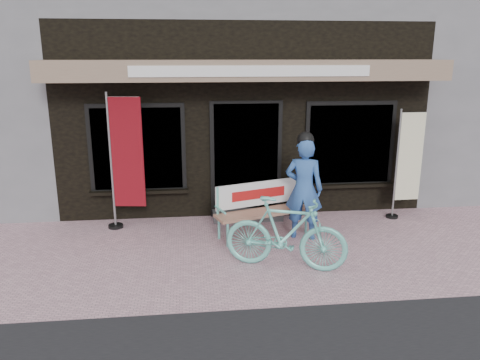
{
  "coord_description": "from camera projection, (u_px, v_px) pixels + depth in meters",
  "views": [
    {
      "loc": [
        -1.07,
        -6.55,
        3.01
      ],
      "look_at": [
        -0.26,
        0.7,
        1.05
      ],
      "focal_mm": 35.0,
      "sensor_mm": 36.0,
      "label": 1
    }
  ],
  "objects": [
    {
      "name": "menu_stand",
      "position": [
        301.0,
        193.0,
        8.96
      ],
      "size": [
        0.44,
        0.15,
        0.87
      ],
      "rotation": [
        0.0,
        0.0,
        0.14
      ],
      "color": "black",
      "rests_on": "ground"
    },
    {
      "name": "storefront",
      "position": [
        231.0,
        56.0,
        11.17
      ],
      "size": [
        7.0,
        6.77,
        6.0
      ],
      "color": "black",
      "rests_on": "ground"
    },
    {
      "name": "nobori_red",
      "position": [
        125.0,
        160.0,
        8.09
      ],
      "size": [
        0.71,
        0.3,
        2.41
      ],
      "rotation": [
        0.0,
        0.0,
        -0.13
      ],
      "color": "gray",
      "rests_on": "ground"
    },
    {
      "name": "ground",
      "position": [
        262.0,
        257.0,
        7.19
      ],
      "size": [
        70.0,
        70.0,
        0.0
      ],
      "primitive_type": "plane",
      "color": "#CA9AA6",
      "rests_on": "ground"
    },
    {
      "name": "person",
      "position": [
        304.0,
        187.0,
        7.75
      ],
      "size": [
        0.73,
        0.6,
        1.81
      ],
      "rotation": [
        0.0,
        0.0,
        -0.35
      ],
      "color": "#305AA5",
      "rests_on": "ground"
    },
    {
      "name": "nobori_cream",
      "position": [
        407.0,
        163.0,
        8.69
      ],
      "size": [
        0.61,
        0.23,
        2.07
      ],
      "rotation": [
        0.0,
        0.0,
        0.03
      ],
      "color": "gray",
      "rests_on": "ground"
    },
    {
      "name": "bench",
      "position": [
        261.0,
        205.0,
        7.99
      ],
      "size": [
        1.72,
        0.92,
        0.91
      ],
      "rotation": [
        0.0,
        0.0,
        0.32
      ],
      "color": "#68CCBC",
      "rests_on": "ground"
    },
    {
      "name": "bicycle",
      "position": [
        286.0,
        233.0,
        6.7
      ],
      "size": [
        1.84,
        1.09,
        1.07
      ],
      "primitive_type": "imported",
      "rotation": [
        0.0,
        0.0,
        1.22
      ],
      "color": "#68CCBC",
      "rests_on": "ground"
    }
  ]
}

